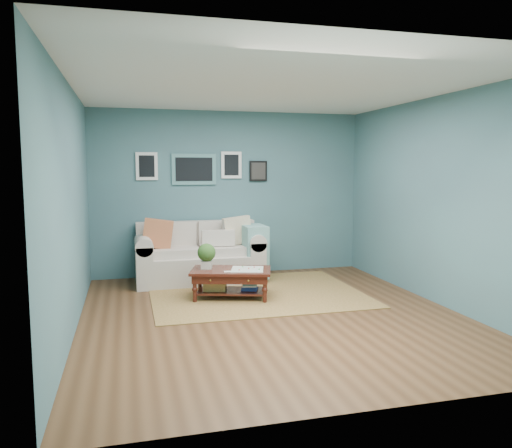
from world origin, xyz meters
name	(u,v)px	position (x,y,z in m)	size (l,w,h in m)	color
room_shell	(270,203)	(-0.01, 0.06, 1.36)	(5.00, 5.02, 2.70)	brown
area_rug	(256,293)	(0.07, 1.04, 0.01)	(2.93, 2.35, 0.01)	brown
loveseat	(204,255)	(-0.51, 2.03, 0.42)	(2.00, 0.91, 1.03)	beige
coffee_table	(227,274)	(-0.37, 0.90, 0.33)	(1.20, 0.90, 0.75)	#35150A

